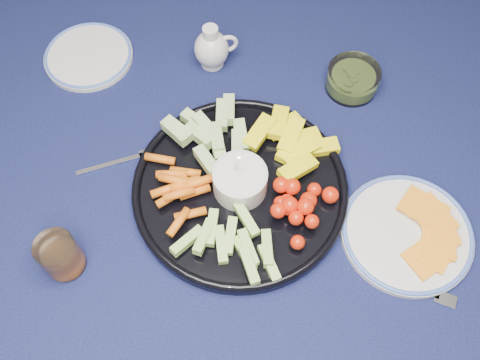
% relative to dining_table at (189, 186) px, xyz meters
% --- Properties ---
extents(dining_table, '(1.67, 1.07, 0.75)m').
position_rel_dining_table_xyz_m(dining_table, '(0.00, 0.00, 0.00)').
color(dining_table, '#50351A').
rests_on(dining_table, ground).
extents(crudite_platter, '(0.38, 0.38, 0.12)m').
position_rel_dining_table_xyz_m(crudite_platter, '(0.11, -0.04, 0.11)').
color(crudite_platter, black).
rests_on(crudite_platter, dining_table).
extents(creamer_pitcher, '(0.09, 0.07, 0.10)m').
position_rel_dining_table_xyz_m(creamer_pitcher, '(0.01, 0.25, 0.13)').
color(creamer_pitcher, silver).
rests_on(creamer_pitcher, dining_table).
extents(pickle_bowl, '(0.10, 0.10, 0.05)m').
position_rel_dining_table_xyz_m(pickle_bowl, '(0.29, 0.23, 0.11)').
color(pickle_bowl, silver).
rests_on(pickle_bowl, dining_table).
extents(cheese_plate, '(0.22, 0.22, 0.03)m').
position_rel_dining_table_xyz_m(cheese_plate, '(0.40, -0.08, 0.10)').
color(cheese_plate, silver).
rests_on(cheese_plate, dining_table).
extents(juice_tumbler, '(0.07, 0.07, 0.08)m').
position_rel_dining_table_xyz_m(juice_tumbler, '(-0.15, -0.22, 0.12)').
color(juice_tumbler, silver).
rests_on(juice_tumbler, dining_table).
extents(fork_left, '(0.14, 0.08, 0.00)m').
position_rel_dining_table_xyz_m(fork_left, '(-0.11, -0.01, 0.09)').
color(fork_left, silver).
rests_on(fork_left, dining_table).
extents(fork_right, '(0.17, 0.05, 0.00)m').
position_rel_dining_table_xyz_m(fork_right, '(0.42, -0.17, 0.09)').
color(fork_right, silver).
rests_on(fork_right, dining_table).
extents(side_plate_extra, '(0.18, 0.18, 0.01)m').
position_rel_dining_table_xyz_m(side_plate_extra, '(-0.25, 0.22, 0.10)').
color(side_plate_extra, silver).
rests_on(side_plate_extra, dining_table).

